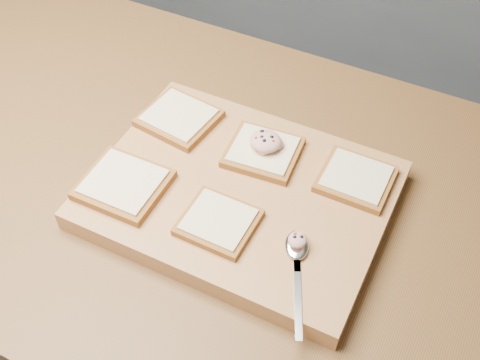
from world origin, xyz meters
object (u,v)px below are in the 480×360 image
(tuna_salad_dollop, at_px, (266,141))
(bread_far_center, at_px, (263,152))
(cutting_board, at_px, (240,195))
(spoon, at_px, (297,253))

(tuna_salad_dollop, bearing_deg, bread_far_center, -105.95)
(cutting_board, distance_m, tuna_salad_dollop, 0.10)
(bread_far_center, bearing_deg, spoon, -51.10)
(tuna_salad_dollop, height_order, spoon, tuna_salad_dollop)
(cutting_board, height_order, bread_far_center, bread_far_center)
(bread_far_center, height_order, spoon, bread_far_center)
(spoon, bearing_deg, tuna_salad_dollop, 127.72)
(cutting_board, xyz_separation_m, tuna_salad_dollop, (0.00, 0.09, 0.05))
(cutting_board, relative_size, bread_far_center, 3.70)
(bread_far_center, distance_m, tuna_salad_dollop, 0.02)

